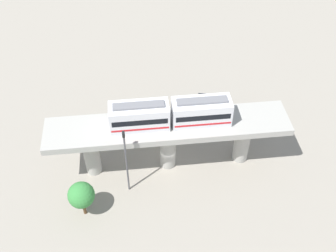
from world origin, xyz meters
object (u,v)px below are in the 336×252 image
parked_car_yellow (143,125)px  signal_post (126,160)px  parked_car_blue (205,103)px  tree_near_viaduct (81,195)px  train (170,114)px

parked_car_yellow → signal_post: (9.99, -2.38, 4.51)m
parked_car_yellow → parked_car_blue: same height
parked_car_blue → tree_near_viaduct: 23.30m
train → parked_car_yellow: size_ratio=3.23×
parked_car_yellow → parked_car_blue: size_ratio=0.93×
train → parked_car_yellow: train is taller
train → tree_near_viaduct: 13.08m
train → signal_post: size_ratio=1.43×
train → tree_near_viaduct: (6.18, -10.32, -5.13)m
parked_car_blue → signal_post: signal_post is taller
signal_post → parked_car_yellow: bearing=166.6°
tree_near_viaduct → signal_post: signal_post is taller
signal_post → tree_near_viaduct: bearing=-61.1°
train → parked_car_yellow: (-6.59, -2.89, -7.67)m
parked_car_yellow → train: bearing=23.7°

